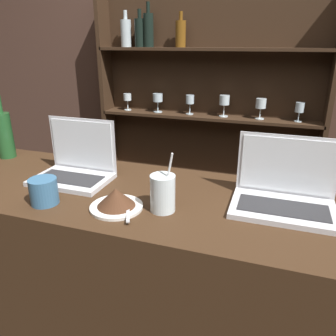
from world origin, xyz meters
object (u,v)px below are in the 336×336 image
water_glass (163,193)px  wine_bottle_green (4,134)px  cake_plate (116,200)px  coffee_cup (44,191)px  laptop_near (76,165)px  laptop_far (284,192)px

water_glass → wine_bottle_green: bearing=163.2°
cake_plate → coffee_cup: coffee_cup is taller
wine_bottle_green → cake_plate: bearing=-22.5°
cake_plate → water_glass: size_ratio=0.90×
laptop_near → coffee_cup: 0.23m
laptop_near → coffee_cup: size_ratio=3.16×
laptop_near → water_glass: size_ratio=1.47×
laptop_near → water_glass: laptop_near is taller
laptop_far → coffee_cup: (-0.77, -0.23, -0.01)m
laptop_near → wine_bottle_green: (-0.46, 0.12, 0.06)m
cake_plate → wine_bottle_green: size_ratio=0.61×
laptop_far → water_glass: 0.40m
cake_plate → water_glass: (0.15, 0.04, 0.03)m
water_glass → coffee_cup: size_ratio=2.15×
laptop_near → laptop_far: bearing=0.6°
cake_plate → wine_bottle_green: wine_bottle_green is taller
laptop_far → coffee_cup: size_ratio=3.52×
wine_bottle_green → coffee_cup: (0.48, -0.35, -0.07)m
coffee_cup → water_glass: bearing=11.7°
coffee_cup → cake_plate: bearing=10.2°
cake_plate → wine_bottle_green: bearing=157.5°
water_glass → coffee_cup: 0.41m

